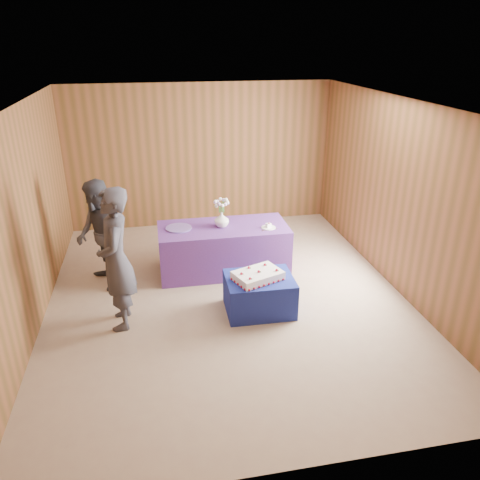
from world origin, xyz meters
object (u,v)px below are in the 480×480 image
object	(u,v)px
guest_left	(116,260)
vase	(222,220)
cake_table	(259,294)
serving_table	(223,249)
guest_right	(100,235)
sheet_cake	(258,275)

from	to	relation	value
guest_left	vase	bearing A→B (deg)	128.28
cake_table	serving_table	world-z (taller)	serving_table
cake_table	vase	size ratio (longest dim) A/B	3.86
serving_table	guest_right	bearing A→B (deg)	-174.68
guest_right	cake_table	bearing A→B (deg)	41.25
serving_table	vase	xyz separation A→B (m)	(-0.02, 0.01, 0.49)
cake_table	sheet_cake	xyz separation A→B (m)	(-0.03, -0.03, 0.31)
cake_table	serving_table	bearing A→B (deg)	103.59
guest_left	guest_right	world-z (taller)	guest_left
cake_table	guest_left	bearing A→B (deg)	-179.93
vase	guest_right	world-z (taller)	guest_right
guest_right	sheet_cake	bearing A→B (deg)	40.18
cake_table	guest_right	bearing A→B (deg)	153.02
vase	sheet_cake	bearing A→B (deg)	-78.41
cake_table	serving_table	distance (m)	1.32
serving_table	guest_left	world-z (taller)	guest_left
vase	cake_table	bearing A→B (deg)	-76.69
vase	guest_left	distance (m)	1.97
serving_table	guest_right	size ratio (longest dim) A/B	1.23
vase	guest_left	size ratio (longest dim) A/B	0.13
sheet_cake	vase	xyz separation A→B (m)	(-0.27, 1.32, 0.31)
vase	guest_left	xyz separation A→B (m)	(-1.51, -1.25, 0.06)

